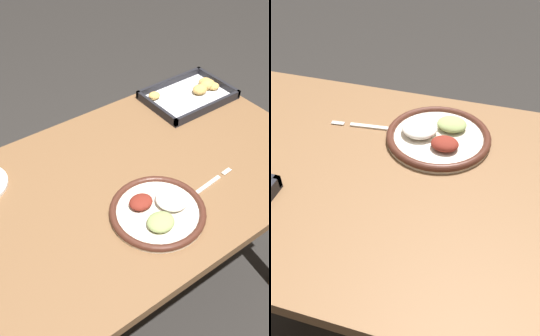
# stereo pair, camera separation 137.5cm
# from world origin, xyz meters

# --- Properties ---
(ground_plane) EXTENTS (8.00, 8.00, 0.00)m
(ground_plane) POSITION_xyz_m (0.00, 0.00, 0.00)
(ground_plane) COLOR #282623
(dining_table) EXTENTS (1.15, 0.73, 0.73)m
(dining_table) POSITION_xyz_m (0.00, 0.00, 0.61)
(dining_table) COLOR brown
(dining_table) RESTS_ON ground_plane
(dinner_plate) EXTENTS (0.27, 0.27, 0.04)m
(dinner_plate) POSITION_xyz_m (-0.05, -0.16, 0.74)
(dinner_plate) COLOR beige
(dinner_plate) RESTS_ON dining_table
(fork) EXTENTS (0.20, 0.03, 0.00)m
(fork) POSITION_xyz_m (0.13, -0.16, 0.73)
(fork) COLOR silver
(fork) RESTS_ON dining_table
(baking_tray) EXTENTS (0.32, 0.23, 0.04)m
(baking_tray) POSITION_xyz_m (0.42, 0.22, 0.74)
(baking_tray) COLOR black
(baking_tray) RESTS_ON dining_table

